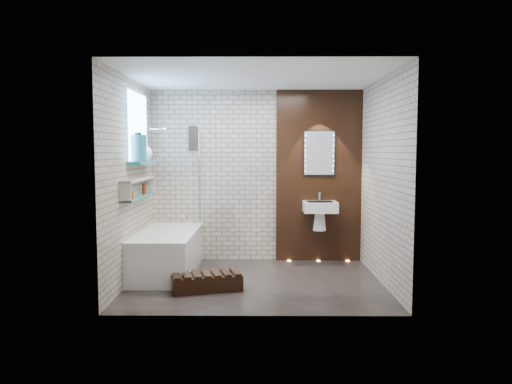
{
  "coord_description": "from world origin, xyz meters",
  "views": [
    {
      "loc": [
        0.04,
        -6.15,
        1.68
      ],
      "look_at": [
        0.0,
        0.15,
        1.15
      ],
      "focal_mm": 34.16,
      "sensor_mm": 36.0,
      "label": 1
    }
  ],
  "objects_px": {
    "led_mirror": "(319,153)",
    "walnut_step": "(206,282)",
    "bathtub": "(167,252)",
    "washbasin": "(320,211)",
    "bath_screen": "(196,179)"
  },
  "relations": [
    {
      "from": "led_mirror",
      "to": "bathtub",
      "type": "bearing_deg",
      "value": -160.22
    },
    {
      "from": "bathtub",
      "to": "led_mirror",
      "type": "relative_size",
      "value": 2.49
    },
    {
      "from": "led_mirror",
      "to": "walnut_step",
      "type": "distance_m",
      "value": 2.72
    },
    {
      "from": "bath_screen",
      "to": "led_mirror",
      "type": "relative_size",
      "value": 2.0
    },
    {
      "from": "washbasin",
      "to": "bathtub",
      "type": "bearing_deg",
      "value": -163.99
    },
    {
      "from": "bathtub",
      "to": "bath_screen",
      "type": "distance_m",
      "value": 1.14
    },
    {
      "from": "led_mirror",
      "to": "walnut_step",
      "type": "bearing_deg",
      "value": -134.02
    },
    {
      "from": "walnut_step",
      "to": "washbasin",
      "type": "bearing_deg",
      "value": 43.0
    },
    {
      "from": "washbasin",
      "to": "led_mirror",
      "type": "bearing_deg",
      "value": 90.0
    },
    {
      "from": "led_mirror",
      "to": "walnut_step",
      "type": "xyz_separation_m",
      "value": [
        -1.55,
        -1.6,
        -1.56
      ]
    },
    {
      "from": "walnut_step",
      "to": "led_mirror",
      "type": "bearing_deg",
      "value": 45.98
    },
    {
      "from": "bathtub",
      "to": "walnut_step",
      "type": "relative_size",
      "value": 2.07
    },
    {
      "from": "washbasin",
      "to": "walnut_step",
      "type": "height_order",
      "value": "washbasin"
    },
    {
      "from": "bathtub",
      "to": "washbasin",
      "type": "height_order",
      "value": "washbasin"
    },
    {
      "from": "washbasin",
      "to": "bath_screen",
      "type": "bearing_deg",
      "value": -174.22
    }
  ]
}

